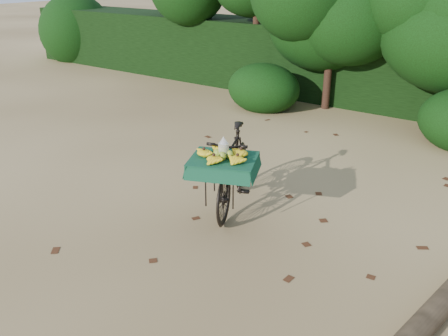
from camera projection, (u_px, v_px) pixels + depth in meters
The scene contains 6 objects.
ground at pixel (288, 214), 6.58m from camera, with size 80.00×80.00×0.00m, color tan.
vendor_bicycle at pixel (233, 168), 6.59m from camera, with size 1.35×2.01×1.15m.
hedge_backdrop at pixel (420, 73), 10.95m from camera, with size 26.00×1.80×1.80m, color black.
tree_row at pixel (387, 25), 10.26m from camera, with size 14.50×2.00×4.00m, color black, non-canonical shape.
bush_clumps at pixel (415, 115), 9.36m from camera, with size 8.80×1.70×0.90m, color black, non-canonical shape.
leaf_litter at pixel (309, 196), 7.07m from camera, with size 7.00×7.30×0.01m, color #442312, non-canonical shape.
Camera 1 is at (2.64, -5.24, 3.18)m, focal length 38.00 mm.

